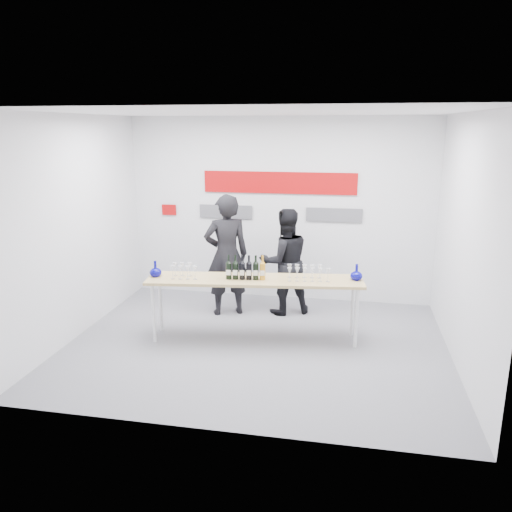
# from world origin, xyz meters

# --- Properties ---
(ground) EXTENTS (5.00, 5.00, 0.00)m
(ground) POSITION_xyz_m (0.00, 0.00, 0.00)
(ground) COLOR slate
(ground) RESTS_ON ground
(back_wall) EXTENTS (5.00, 0.04, 3.00)m
(back_wall) POSITION_xyz_m (0.00, 2.00, 1.50)
(back_wall) COLOR silver
(back_wall) RESTS_ON ground
(signage) EXTENTS (3.38, 0.02, 0.79)m
(signage) POSITION_xyz_m (-0.06, 1.97, 1.81)
(signage) COLOR #A50709
(signage) RESTS_ON back_wall
(tasting_table) EXTENTS (2.93, 0.94, 0.86)m
(tasting_table) POSITION_xyz_m (-0.06, 0.18, 0.80)
(tasting_table) COLOR tan
(tasting_table) RESTS_ON ground
(wine_bottles) EXTENTS (0.53, 0.14, 0.33)m
(wine_bottles) POSITION_xyz_m (-0.17, 0.13, 1.03)
(wine_bottles) COLOR black
(wine_bottles) RESTS_ON tasting_table
(decanter_left) EXTENTS (0.16, 0.16, 0.21)m
(decanter_left) POSITION_xyz_m (-1.40, 0.04, 0.97)
(decanter_left) COLOR #07067A
(decanter_left) RESTS_ON tasting_table
(decanter_right) EXTENTS (0.16, 0.16, 0.21)m
(decanter_right) POSITION_xyz_m (1.27, 0.38, 0.97)
(decanter_right) COLOR #07067A
(decanter_right) RESTS_ON tasting_table
(glasses_left) EXTENTS (0.38, 0.25, 0.18)m
(glasses_left) POSITION_xyz_m (-1.01, 0.05, 0.96)
(glasses_left) COLOR silver
(glasses_left) RESTS_ON tasting_table
(glasses_right) EXTENTS (0.58, 0.27, 0.18)m
(glasses_right) POSITION_xyz_m (0.63, 0.26, 0.96)
(glasses_right) COLOR silver
(glasses_right) RESTS_ON tasting_table
(presenter_left) EXTENTS (0.81, 0.69, 1.87)m
(presenter_left) POSITION_xyz_m (-0.67, 1.06, 0.93)
(presenter_left) COLOR black
(presenter_left) RESTS_ON ground
(presenter_right) EXTENTS (0.98, 0.90, 1.64)m
(presenter_right) POSITION_xyz_m (0.20, 1.27, 0.82)
(presenter_right) COLOR black
(presenter_right) RESTS_ON ground
(mic_stand) EXTENTS (0.19, 0.19, 1.64)m
(mic_stand) POSITION_xyz_m (0.15, 1.16, 0.50)
(mic_stand) COLOR black
(mic_stand) RESTS_ON ground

